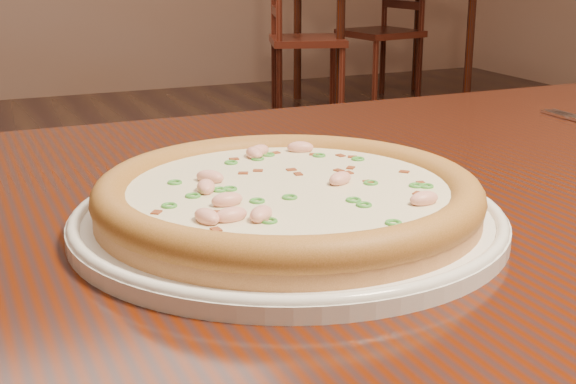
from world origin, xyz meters
name	(u,v)px	position (x,y,z in m)	size (l,w,h in m)	color
hero_table	(384,293)	(-0.18, -0.37, 0.65)	(1.20, 0.80, 0.75)	black
plate	(288,218)	(-0.30, -0.42, 0.76)	(0.34, 0.34, 0.02)	white
pizza	(288,196)	(-0.30, -0.42, 0.78)	(0.30, 0.30, 0.03)	tan
chair_c	(298,39)	(1.40, 3.34, 0.44)	(0.53, 0.53, 0.95)	#4C170D
chair_d	(387,31)	(2.11, 3.53, 0.44)	(0.49, 0.49, 0.95)	#4C170D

